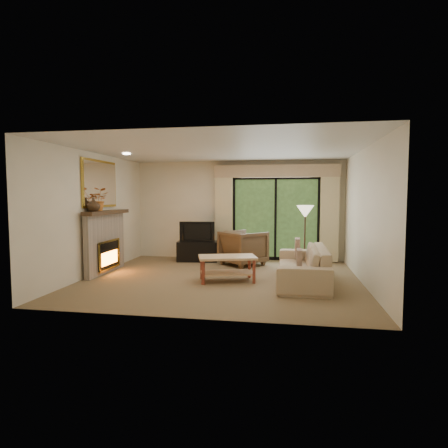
% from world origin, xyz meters
% --- Properties ---
extents(floor, '(5.50, 5.50, 0.00)m').
position_xyz_m(floor, '(0.00, 0.00, 0.00)').
color(floor, olive).
rests_on(floor, ground).
extents(ceiling, '(5.50, 5.50, 0.00)m').
position_xyz_m(ceiling, '(0.00, 0.00, 2.60)').
color(ceiling, silver).
rests_on(ceiling, ground).
extents(wall_back, '(5.00, 0.00, 5.00)m').
position_xyz_m(wall_back, '(0.00, 2.50, 1.30)').
color(wall_back, beige).
rests_on(wall_back, ground).
extents(wall_front, '(5.00, 0.00, 5.00)m').
position_xyz_m(wall_front, '(0.00, -2.50, 1.30)').
color(wall_front, beige).
rests_on(wall_front, ground).
extents(wall_left, '(0.00, 5.00, 5.00)m').
position_xyz_m(wall_left, '(-2.75, 0.00, 1.30)').
color(wall_left, beige).
rests_on(wall_left, ground).
extents(wall_right, '(0.00, 5.00, 5.00)m').
position_xyz_m(wall_right, '(2.75, 0.00, 1.30)').
color(wall_right, beige).
rests_on(wall_right, ground).
extents(fireplace, '(0.24, 1.70, 1.37)m').
position_xyz_m(fireplace, '(-2.63, 0.20, 0.69)').
color(fireplace, gray).
rests_on(fireplace, floor).
extents(mirror, '(0.07, 1.45, 1.02)m').
position_xyz_m(mirror, '(-2.71, 0.20, 1.95)').
color(mirror, gold).
rests_on(mirror, wall_left).
extents(sliding_door, '(2.26, 0.10, 2.16)m').
position_xyz_m(sliding_door, '(1.00, 2.45, 1.10)').
color(sliding_door, black).
rests_on(sliding_door, floor).
extents(curtain_left, '(0.45, 0.18, 2.35)m').
position_xyz_m(curtain_left, '(-0.35, 2.34, 1.20)').
color(curtain_left, '#D0BC8B').
rests_on(curtain_left, floor).
extents(curtain_right, '(0.45, 0.18, 2.35)m').
position_xyz_m(curtain_right, '(2.35, 2.34, 1.20)').
color(curtain_right, '#D0BC8B').
rests_on(curtain_right, floor).
extents(cornice, '(3.20, 0.24, 0.32)m').
position_xyz_m(cornice, '(1.00, 2.36, 2.32)').
color(cornice, tan).
rests_on(cornice, wall_back).
extents(media_console, '(1.08, 0.59, 0.51)m').
position_xyz_m(media_console, '(-0.98, 1.95, 0.26)').
color(media_console, black).
rests_on(media_console, floor).
extents(tv, '(0.91, 0.23, 0.52)m').
position_xyz_m(tv, '(-0.98, 1.95, 0.77)').
color(tv, black).
rests_on(tv, media_console).
extents(armchair, '(1.30, 1.30, 0.85)m').
position_xyz_m(armchair, '(0.25, 1.61, 0.42)').
color(armchair, brown).
rests_on(armchair, floor).
extents(sofa, '(0.94, 2.39, 0.70)m').
position_xyz_m(sofa, '(1.61, 0.00, 0.35)').
color(sofa, tan).
rests_on(sofa, floor).
extents(pillow_near, '(0.09, 0.34, 0.34)m').
position_xyz_m(pillow_near, '(1.53, -0.69, 0.57)').
color(pillow_near, brown).
rests_on(pillow_near, sofa).
extents(pillow_far, '(0.11, 0.40, 0.40)m').
position_xyz_m(pillow_far, '(1.53, 0.69, 0.58)').
color(pillow_far, brown).
rests_on(pillow_far, sofa).
extents(coffee_table, '(1.24, 0.90, 0.50)m').
position_xyz_m(coffee_table, '(0.15, -0.17, 0.25)').
color(coffee_table, '#DBAD7B').
rests_on(coffee_table, floor).
extents(floor_lamp, '(0.40, 0.40, 1.47)m').
position_xyz_m(floor_lamp, '(1.71, 1.34, 0.74)').
color(floor_lamp, '#F7E7C3').
rests_on(floor_lamp, floor).
extents(vase, '(0.32, 0.32, 0.28)m').
position_xyz_m(vase, '(-2.61, -0.30, 1.51)').
color(vase, '#3D2919').
rests_on(vase, fireplace).
extents(branches, '(0.53, 0.49, 0.48)m').
position_xyz_m(branches, '(-2.61, -0.09, 1.61)').
color(branches, '#BC6929').
rests_on(branches, fireplace).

